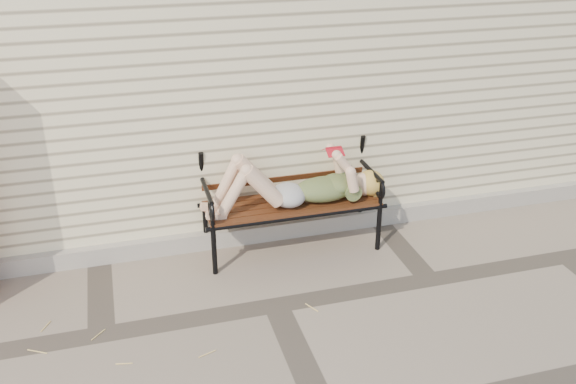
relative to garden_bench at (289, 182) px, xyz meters
name	(u,v)px	position (x,y,z in m)	size (l,w,h in m)	color
ground	(276,305)	(-0.34, -0.86, -0.58)	(80.00, 80.00, 0.00)	gray
house_wall	(201,23)	(-0.34, 2.14, 0.92)	(8.00, 4.00, 3.00)	#F3E7BE
foundation_strip	(247,234)	(-0.34, 0.11, -0.50)	(8.00, 0.10, 0.15)	#A69F96
garden_bench	(289,182)	(0.00, 0.00, 0.00)	(1.59, 0.63, 1.03)	black
reading_woman	(294,185)	(0.01, -0.13, 0.03)	(1.50, 0.34, 0.47)	#093C44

